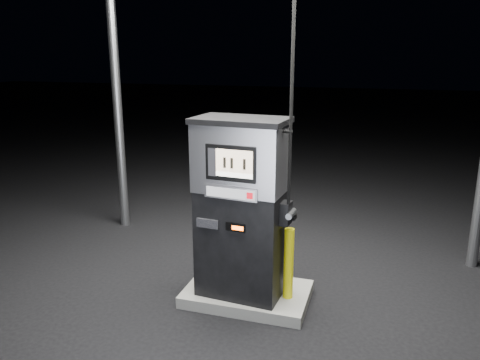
% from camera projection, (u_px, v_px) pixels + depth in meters
% --- Properties ---
extents(ground, '(80.00, 80.00, 0.00)m').
position_uv_depth(ground, '(247.00, 299.00, 6.19)').
color(ground, black).
rests_on(ground, ground).
extents(pump_island, '(1.60, 1.00, 0.15)m').
position_uv_depth(pump_island, '(247.00, 294.00, 6.17)').
color(pump_island, slate).
rests_on(pump_island, ground).
extents(fuel_dispenser, '(1.27, 0.76, 4.70)m').
position_uv_depth(fuel_dispenser, '(241.00, 207.00, 5.76)').
color(fuel_dispenser, black).
rests_on(fuel_dispenser, pump_island).
extents(bollard_left, '(0.15, 0.15, 0.90)m').
position_uv_depth(bollard_left, '(203.00, 253.00, 6.15)').
color(bollard_left, yellow).
rests_on(bollard_left, pump_island).
extents(bollard_right, '(0.13, 0.13, 0.92)m').
position_uv_depth(bollard_right, '(289.00, 264.00, 5.82)').
color(bollard_right, yellow).
rests_on(bollard_right, pump_island).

